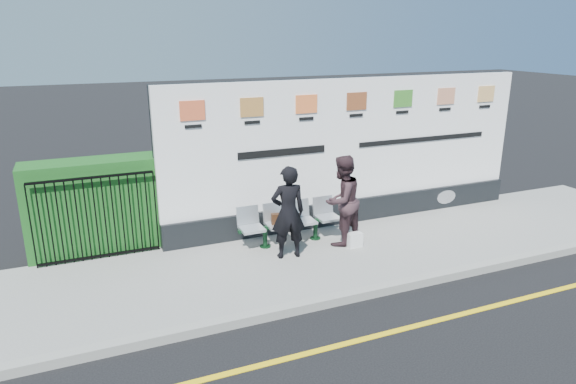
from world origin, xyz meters
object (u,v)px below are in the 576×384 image
object	(u,v)px
woman_right	(342,200)
woman_left	(288,212)
billboard	(352,161)
bench	(291,232)

from	to	relation	value
woman_right	woman_left	bearing A→B (deg)	-15.67
billboard	bench	distance (m)	2.09
billboard	bench	xyz separation A→B (m)	(-1.66, -0.64, -1.09)
bench	woman_right	bearing A→B (deg)	-23.79
woman_left	woman_right	distance (m)	1.18
bench	woman_right	distance (m)	1.15
billboard	bench	size ratio (longest dim) A/B	4.02
woman_left	billboard	bearing A→B (deg)	-141.87
billboard	woman_left	xyz separation A→B (m)	(-1.95, -1.21, -0.46)
billboard	bench	world-z (taller)	billboard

